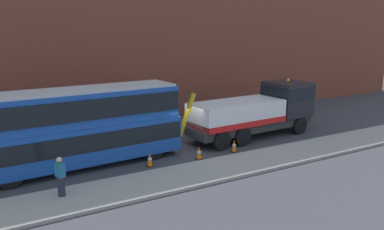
{
  "coord_description": "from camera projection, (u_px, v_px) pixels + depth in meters",
  "views": [
    {
      "loc": [
        -10.16,
        -19.26,
        6.95
      ],
      "look_at": [
        0.66,
        -0.21,
        2.0
      ],
      "focal_mm": 35.54,
      "sensor_mm": 36.0,
      "label": 1
    }
  ],
  "objects": [
    {
      "name": "ground_plane",
      "position": [
        181.0,
        148.0,
        22.76
      ],
      "size": [
        120.0,
        120.0,
        0.0
      ],
      "primitive_type": "plane",
      "color": "#38383D"
    },
    {
      "name": "traffic_cone_near_bus",
      "position": [
        150.0,
        160.0,
        19.68
      ],
      "size": [
        0.36,
        0.36,
        0.72
      ],
      "color": "orange",
      "rests_on": "ground_plane"
    },
    {
      "name": "near_kerb",
      "position": [
        220.0,
        169.0,
        19.18
      ],
      "size": [
        60.0,
        2.8,
        0.15
      ],
      "primitive_type": "cube",
      "color": "gray",
      "rests_on": "ground_plane"
    },
    {
      "name": "traffic_cone_near_truck",
      "position": [
        234.0,
        146.0,
        22.01
      ],
      "size": [
        0.36,
        0.36,
        0.72
      ],
      "color": "orange",
      "rests_on": "ground_plane"
    },
    {
      "name": "recovery_tow_truck",
      "position": [
        257.0,
        110.0,
        24.93
      ],
      "size": [
        10.21,
        3.15,
        3.67
      ],
      "rotation": [
        0.0,
        0.0,
        0.06
      ],
      "color": "#2D2D2D",
      "rests_on": "ground_plane"
    },
    {
      "name": "building_facade",
      "position": [
        129.0,
        14.0,
        27.73
      ],
      "size": [
        60.0,
        1.5,
        16.0
      ],
      "color": "brown",
      "rests_on": "ground_plane"
    },
    {
      "name": "traffic_cone_midway",
      "position": [
        199.0,
        153.0,
        20.74
      ],
      "size": [
        0.36,
        0.36,
        0.72
      ],
      "color": "orange",
      "rests_on": "ground_plane"
    },
    {
      "name": "double_decker_bus",
      "position": [
        75.0,
        125.0,
        19.14
      ],
      "size": [
        11.15,
        3.17,
        4.06
      ],
      "rotation": [
        0.0,
        0.0,
        0.06
      ],
      "color": "#19479E",
      "rests_on": "ground_plane"
    },
    {
      "name": "pedestrian_onlooker",
      "position": [
        61.0,
        177.0,
        15.69
      ],
      "size": [
        0.4,
        0.47,
        1.71
      ],
      "rotation": [
        0.0,
        0.0,
        0.44
      ],
      "color": "#232333",
      "rests_on": "near_kerb"
    }
  ]
}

